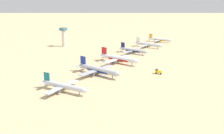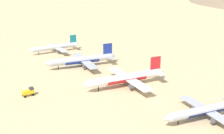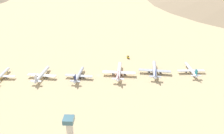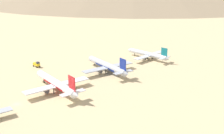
# 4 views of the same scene
# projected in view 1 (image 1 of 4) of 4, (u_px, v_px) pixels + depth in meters

# --- Properties ---
(ground_plane) EXTENTS (1800.00, 1800.00, 0.00)m
(ground_plane) POSITION_uv_depth(u_px,v_px,m) (129.00, 58.00, 258.07)
(ground_plane) COLOR tan
(parked_jet_0) EXTENTS (38.90, 31.62, 11.21)m
(parked_jet_0) POSITION_uv_depth(u_px,v_px,m) (63.00, 86.00, 165.36)
(parked_jet_0) COLOR silver
(parked_jet_0) RESTS_ON ground
(parked_jet_1) EXTENTS (45.48, 37.06, 13.11)m
(parked_jet_1) POSITION_uv_depth(u_px,v_px,m) (98.00, 70.00, 200.73)
(parked_jet_1) COLOR #B2B7C1
(parked_jet_1) RESTS_ON ground
(parked_jet_2) EXTENTS (46.50, 37.77, 13.41)m
(parked_jet_2) POSITION_uv_depth(u_px,v_px,m) (118.00, 58.00, 237.16)
(parked_jet_2) COLOR white
(parked_jet_2) RESTS_ON ground
(parked_jet_3) EXTENTS (38.28, 31.18, 11.04)m
(parked_jet_3) POSITION_uv_depth(u_px,v_px,m) (133.00, 50.00, 277.65)
(parked_jet_3) COLOR #B2B7C1
(parked_jet_3) RESTS_ON ground
(parked_jet_4) EXTENTS (40.46, 32.94, 11.66)m
(parked_jet_4) POSITION_uv_depth(u_px,v_px,m) (148.00, 44.00, 311.35)
(parked_jet_4) COLOR silver
(parked_jet_4) RESTS_ON ground
(parked_jet_5) EXTENTS (37.22, 30.13, 10.77)m
(parked_jet_5) POSITION_uv_depth(u_px,v_px,m) (160.00, 40.00, 348.76)
(parked_jet_5) COLOR silver
(parked_jet_5) RESTS_ON ground
(service_truck) EXTENTS (5.45, 3.26, 3.90)m
(service_truck) POSITION_uv_depth(u_px,v_px,m) (158.00, 71.00, 204.02)
(service_truck) COLOR yellow
(service_truck) RESTS_ON ground
(control_tower) EXTENTS (7.20, 7.20, 23.88)m
(control_tower) POSITION_uv_depth(u_px,v_px,m) (64.00, 36.00, 316.10)
(control_tower) COLOR beige
(control_tower) RESTS_ON ground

